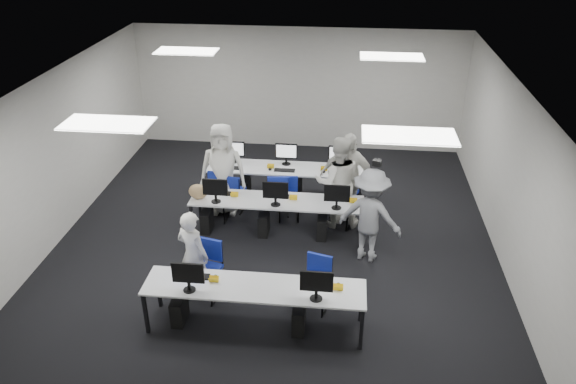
# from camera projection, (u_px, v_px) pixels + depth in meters

# --- Properties ---
(room) EXTENTS (9.00, 9.02, 3.00)m
(room) POSITION_uv_depth(u_px,v_px,m) (275.00, 167.00, 9.79)
(room) COLOR black
(room) RESTS_ON ground
(ceiling_panels) EXTENTS (5.20, 4.60, 0.02)m
(ceiling_panels) POSITION_uv_depth(u_px,v_px,m) (274.00, 84.00, 9.10)
(ceiling_panels) COLOR white
(ceiling_panels) RESTS_ON room
(desk_front) EXTENTS (3.20, 0.70, 0.73)m
(desk_front) POSITION_uv_depth(u_px,v_px,m) (254.00, 289.00, 8.06)
(desk_front) COLOR white
(desk_front) RESTS_ON ground
(desk_mid) EXTENTS (3.20, 0.70, 0.73)m
(desk_mid) POSITION_uv_depth(u_px,v_px,m) (277.00, 202.00, 10.35)
(desk_mid) COLOR white
(desk_mid) RESTS_ON ground
(desk_back) EXTENTS (3.20, 0.70, 0.73)m
(desk_back) POSITION_uv_depth(u_px,v_px,m) (285.00, 170.00, 11.58)
(desk_back) COLOR white
(desk_back) RESTS_ON ground
(equipment_front) EXTENTS (2.51, 0.41, 1.19)m
(equipment_front) POSITION_uv_depth(u_px,v_px,m) (242.00, 307.00, 8.22)
(equipment_front) COLOR #0C1FA1
(equipment_front) RESTS_ON desk_front
(equipment_mid) EXTENTS (2.91, 0.41, 1.19)m
(equipment_mid) POSITION_uv_depth(u_px,v_px,m) (267.00, 217.00, 10.50)
(equipment_mid) COLOR white
(equipment_mid) RESTS_ON desk_mid
(equipment_back) EXTENTS (2.91, 0.41, 1.19)m
(equipment_back) POSITION_uv_depth(u_px,v_px,m) (295.00, 184.00, 11.73)
(equipment_back) COLOR white
(equipment_back) RESTS_ON desk_back
(chair_0) EXTENTS (0.56, 0.59, 0.94)m
(chair_0) POSITION_uv_depth(u_px,v_px,m) (206.00, 279.00, 8.91)
(chair_0) COLOR #121188
(chair_0) RESTS_ON ground
(chair_1) EXTENTS (0.52, 0.55, 0.85)m
(chair_1) POSITION_uv_depth(u_px,v_px,m) (315.00, 292.00, 8.67)
(chair_1) COLOR #121188
(chair_1) RESTS_ON ground
(chair_2) EXTENTS (0.48, 0.52, 0.91)m
(chair_2) POSITION_uv_depth(u_px,v_px,m) (217.00, 204.00, 11.09)
(chair_2) COLOR #121188
(chair_2) RESTS_ON ground
(chair_3) EXTENTS (0.46, 0.49, 0.82)m
(chair_3) POSITION_uv_depth(u_px,v_px,m) (288.00, 206.00, 11.10)
(chair_3) COLOR #121188
(chair_3) RESTS_ON ground
(chair_4) EXTENTS (0.62, 0.64, 0.97)m
(chair_4) POSITION_uv_depth(u_px,v_px,m) (341.00, 209.00, 10.90)
(chair_4) COLOR #121188
(chair_4) RESTS_ON ground
(chair_5) EXTENTS (0.46, 0.49, 0.82)m
(chair_5) POSITION_uv_depth(u_px,v_px,m) (234.00, 198.00, 11.37)
(chair_5) COLOR #121188
(chair_5) RESTS_ON ground
(chair_6) EXTENTS (0.47, 0.51, 0.89)m
(chair_6) POSITION_uv_depth(u_px,v_px,m) (279.00, 200.00, 11.27)
(chair_6) COLOR #121188
(chair_6) RESTS_ON ground
(chair_7) EXTENTS (0.59, 0.62, 0.94)m
(chair_7) POSITION_uv_depth(u_px,v_px,m) (344.00, 202.00, 11.17)
(chair_7) COLOR #121188
(chair_7) RESTS_ON ground
(handbag) EXTENTS (0.36, 0.24, 0.29)m
(handbag) POSITION_uv_depth(u_px,v_px,m) (198.00, 192.00, 10.32)
(handbag) COLOR tan
(handbag) RESTS_ON desk_mid
(student_0) EXTENTS (0.66, 0.56, 1.52)m
(student_0) POSITION_uv_depth(u_px,v_px,m) (193.00, 255.00, 8.70)
(student_0) COLOR silver
(student_0) RESTS_ON ground
(student_1) EXTENTS (0.95, 0.77, 1.83)m
(student_1) POSITION_uv_depth(u_px,v_px,m) (338.00, 182.00, 10.58)
(student_1) COLOR silver
(student_1) RESTS_ON ground
(student_2) EXTENTS (0.93, 0.62, 1.87)m
(student_2) POSITION_uv_depth(u_px,v_px,m) (223.00, 169.00, 11.02)
(student_2) COLOR silver
(student_2) RESTS_ON ground
(student_3) EXTENTS (1.13, 0.62, 1.83)m
(student_3) POSITION_uv_depth(u_px,v_px,m) (347.00, 178.00, 10.72)
(student_3) COLOR silver
(student_3) RESTS_ON ground
(photographer) EXTENTS (1.25, 0.95, 1.71)m
(photographer) POSITION_uv_depth(u_px,v_px,m) (370.00, 215.00, 9.58)
(photographer) COLOR slate
(photographer) RESTS_ON ground
(dslr_camera) EXTENTS (0.19, 0.21, 0.10)m
(dslr_camera) POSITION_uv_depth(u_px,v_px,m) (377.00, 163.00, 9.30)
(dslr_camera) COLOR black
(dslr_camera) RESTS_ON photographer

